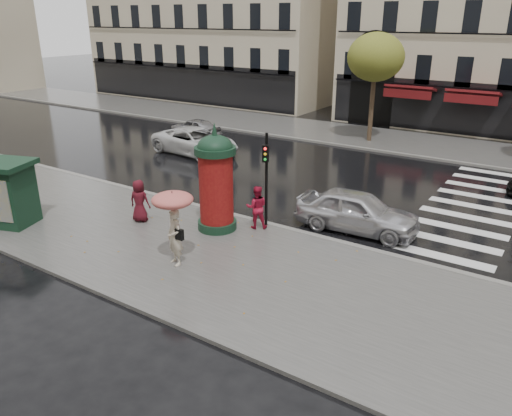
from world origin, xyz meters
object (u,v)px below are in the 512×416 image
Objects in this scene: car_silver at (357,211)px; man_burgundy at (139,201)px; traffic_light at (266,171)px; morris_column at (216,179)px; car_far_silver at (195,128)px; car_white at (195,141)px; newsstand at (6,192)px; woman_umbrella at (173,216)px; woman_red at (257,207)px.

man_burgundy is at bearing 115.10° from car_silver.
car_silver is at bearing 30.87° from traffic_light.
car_silver is (7.17, 3.99, -0.17)m from man_burgundy.
morris_column is 5.33m from car_silver.
traffic_light is at bearing -168.64° from man_burgundy.
man_burgundy is at bearing -152.18° from traffic_light.
morris_column is 1.84m from traffic_light.
man_burgundy is at bearing -159.87° from morris_column.
car_silver reaches higher than car_far_silver.
car_white is at bearing 47.58° from car_far_silver.
car_silver is (11.09, 6.89, -0.60)m from newsstand.
traffic_light reaches higher than car_white.
woman_umbrella is 0.55× the size of car_silver.
man_burgundy is at bearing -8.92° from woman_red.
traffic_light is at bearing 32.21° from newsstand.
newsstand is at bearing 20.09° from man_burgundy.
traffic_light is (1.38, 1.19, 0.24)m from morris_column.
woman_red reaches higher than car_white.
newsstand is 15.79m from car_far_silver.
man_burgundy is 0.66× the size of newsstand.
car_far_silver is at bearing 139.65° from traffic_light.
woman_red is at bearing 82.12° from woman_umbrella.
woman_umbrella is at bearing 45.76° from car_far_silver.
newsstand is (-6.81, -3.96, -0.65)m from morris_column.
woman_umbrella is 14.03m from car_white.
woman_red is 0.41× the size of morris_column.
newsstand reaches higher than car_far_silver.
woman_umbrella is at bearing 135.09° from man_burgundy.
woman_umbrella is 0.70× the size of traffic_light.
newsstand is at bearing -147.79° from traffic_light.
man_burgundy is 0.30× the size of car_white.
morris_column is at bearing 1.66° from woman_red.
morris_column is at bearing -139.09° from traffic_light.
traffic_light is at bearing 57.31° from car_far_silver.
traffic_light is at bearing 80.26° from woman_umbrella.
newsstand is at bearing 21.51° from car_far_silver.
man_burgundy reaches higher than car_far_silver.
newsstand is 0.66× the size of car_far_silver.
woman_umbrella is 0.62× the size of morris_column.
woman_umbrella is at bearing 48.05° from woman_red.
traffic_light is at bearing 116.89° from car_silver.
traffic_light reaches higher than newsstand.
traffic_light is 0.66× the size of car_white.
traffic_light is at bearing 40.91° from morris_column.
traffic_light is 3.70m from car_silver.
newsstand is (-7.47, -0.98, -0.38)m from woman_umbrella.
newsstand is 12.13m from car_white.
car_silver is 1.21× the size of car_far_silver.
woman_red reaches higher than car_far_silver.
car_far_silver is at bearing -75.78° from woman_red.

